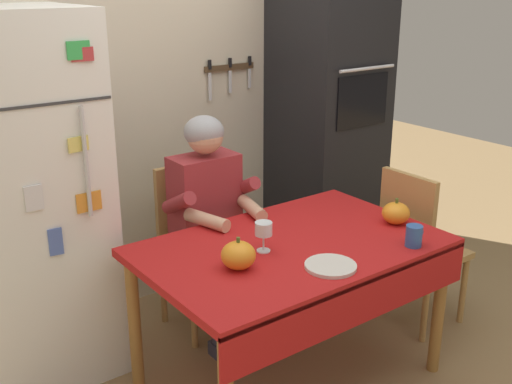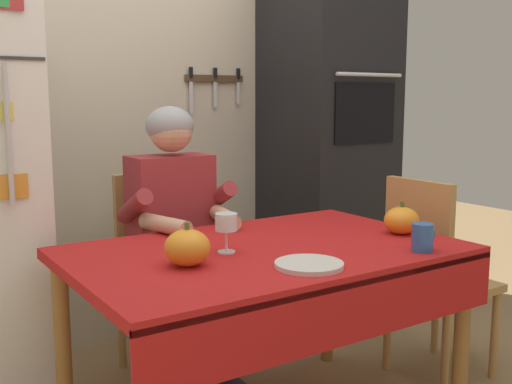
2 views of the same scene
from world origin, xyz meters
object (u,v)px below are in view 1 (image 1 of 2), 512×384
(chair_behind_person, at_px, (195,239))
(serving_tray, at_px, (331,266))
(dining_table, at_px, (294,261))
(chair_right_side, at_px, (416,243))
(wine_glass, at_px, (264,230))
(refrigerator, at_px, (24,202))
(wall_oven, at_px, (328,117))
(pumpkin_medium, at_px, (238,255))
(pumpkin_large, at_px, (396,213))
(seated_person, at_px, (212,211))
(coffee_mug, at_px, (414,236))

(chair_behind_person, bearing_deg, serving_tray, -88.09)
(dining_table, distance_m, chair_right_side, 0.91)
(dining_table, xyz_separation_m, wine_glass, (-0.16, 0.03, 0.19))
(chair_right_side, bearing_deg, chair_behind_person, 140.95)
(refrigerator, xyz_separation_m, chair_behind_person, (0.88, -0.09, -0.39))
(chair_behind_person, height_order, wine_glass, chair_behind_person)
(wall_oven, distance_m, chair_behind_person, 1.25)
(wall_oven, xyz_separation_m, serving_tray, (-1.08, -1.20, -0.30))
(wine_glass, relative_size, pumpkin_medium, 0.94)
(chair_right_side, height_order, pumpkin_large, chair_right_side)
(wall_oven, distance_m, chair_right_side, 1.07)
(chair_right_side, height_order, wine_glass, chair_right_side)
(dining_table, xyz_separation_m, chair_right_side, (0.90, 0.01, -0.14))
(seated_person, distance_m, pumpkin_medium, 0.71)
(chair_right_side, distance_m, pumpkin_large, 0.44)
(seated_person, height_order, coffee_mug, seated_person)
(chair_behind_person, relative_size, serving_tray, 4.15)
(chair_right_side, bearing_deg, seated_person, 148.37)
(coffee_mug, bearing_deg, chair_right_side, 36.43)
(coffee_mug, xyz_separation_m, pumpkin_medium, (-0.78, 0.29, 0.01))
(coffee_mug, distance_m, wine_glass, 0.70)
(refrigerator, distance_m, pumpkin_large, 1.82)
(seated_person, height_order, wine_glass, seated_person)
(chair_right_side, bearing_deg, dining_table, -179.46)
(refrigerator, height_order, coffee_mug, refrigerator)
(wine_glass, distance_m, serving_tray, 0.35)
(coffee_mug, distance_m, pumpkin_large, 0.28)
(pumpkin_large, relative_size, serving_tray, 0.62)
(wine_glass, bearing_deg, coffee_mug, -31.80)
(wall_oven, bearing_deg, pumpkin_medium, -145.42)
(seated_person, bearing_deg, chair_behind_person, 90.00)
(wall_oven, relative_size, coffee_mug, 20.10)
(coffee_mug, relative_size, wine_glass, 0.74)
(chair_right_side, bearing_deg, coffee_mug, -143.57)
(dining_table, height_order, chair_behind_person, chair_behind_person)
(dining_table, relative_size, coffee_mug, 13.40)
(dining_table, height_order, coffee_mug, coffee_mug)
(dining_table, xyz_separation_m, coffee_mug, (0.43, -0.34, 0.13))
(dining_table, relative_size, chair_right_side, 1.51)
(wall_oven, height_order, chair_behind_person, wall_oven)
(chair_right_side, relative_size, wine_glass, 6.57)
(serving_tray, bearing_deg, coffee_mug, -7.57)
(seated_person, bearing_deg, dining_table, -83.76)
(seated_person, distance_m, serving_tray, 0.88)
(dining_table, relative_size, pumpkin_large, 10.02)
(chair_behind_person, height_order, coffee_mug, chair_behind_person)
(dining_table, distance_m, coffee_mug, 0.57)
(refrigerator, xyz_separation_m, wall_oven, (2.00, 0.04, 0.15))
(pumpkin_medium, bearing_deg, seated_person, 66.32)
(chair_behind_person, height_order, seated_person, seated_person)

